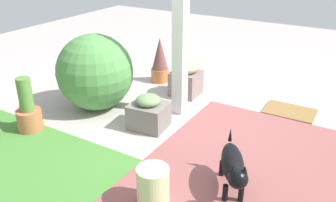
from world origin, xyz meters
name	(u,v)px	position (x,y,z in m)	size (l,w,h in m)	color
ground_plane	(203,125)	(0.00, 0.00, 0.00)	(12.00, 12.00, 0.00)	#B6AAA5
brick_path	(244,165)	(-0.71, 0.55, 0.01)	(1.80, 2.40, 0.02)	#945350
porch_pillar	(180,36)	(0.42, -0.16, 1.01)	(0.15, 0.15, 2.01)	white
stone_planter_nearest	(186,79)	(0.62, -0.70, 0.24)	(0.39, 0.39, 0.49)	gray
stone_planter_mid	(149,113)	(0.53, 0.38, 0.19)	(0.46, 0.42, 0.42)	slate
round_shrub	(95,72)	(1.43, 0.27, 0.49)	(0.98, 0.98, 0.98)	#4D8B46
terracotta_pot_spiky	(160,61)	(1.21, -0.95, 0.33)	(0.28, 0.28, 0.70)	#C5713F
terracotta_pot_tall	(28,112)	(1.69, 1.14, 0.23)	(0.29, 0.29, 0.65)	#BB6943
dog	(233,166)	(-0.76, 1.01, 0.28)	(0.45, 0.68, 0.49)	black
ceramic_urn	(153,187)	(-0.25, 1.49, 0.18)	(0.27, 0.27, 0.36)	beige
doormat	(290,112)	(-0.81, -0.87, 0.01)	(0.62, 0.44, 0.03)	olive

